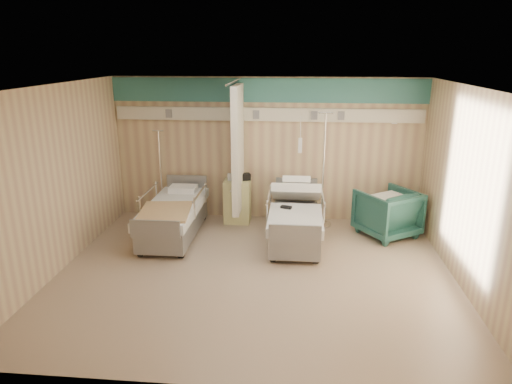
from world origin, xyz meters
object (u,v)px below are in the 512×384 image
bed_left (174,220)px  iv_stand_left (162,201)px  visitor_armchair (387,213)px  bed_right (295,225)px  bedside_cabinet (238,201)px  iv_stand_right (322,203)px

bed_left → iv_stand_left: iv_stand_left is taller
bed_left → visitor_armchair: visitor_armchair is taller
bed_right → iv_stand_left: bearing=161.1°
iv_stand_left → bed_left: bearing=-62.5°
bedside_cabinet → visitor_armchair: (2.82, -0.46, 0.01)m
bedside_cabinet → bed_right: bearing=-38.0°
iv_stand_right → iv_stand_left: iv_stand_right is taller
bed_right → bedside_cabinet: (-1.15, 0.90, 0.11)m
bedside_cabinet → iv_stand_right: bearing=-2.4°
bed_right → iv_stand_left: iv_stand_left is taller
bed_right → visitor_armchair: size_ratio=2.26×
bed_left → bedside_cabinet: size_ratio=2.54×
bed_left → bedside_cabinet: 1.39m
bed_left → visitor_armchair: (3.87, 0.44, 0.12)m
bed_left → iv_stand_left: 1.04m
bed_left → bedside_cabinet: bearing=40.6°
bed_right → iv_stand_left: size_ratio=1.20×
iv_stand_left → bedside_cabinet: bearing=-0.8°
iv_stand_right → iv_stand_left: (-3.18, 0.09, -0.08)m
bed_right → bed_left: size_ratio=1.00×
bedside_cabinet → iv_stand_left: (-1.53, 0.02, -0.06)m
bed_right → iv_stand_left: (-2.68, 0.92, 0.05)m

